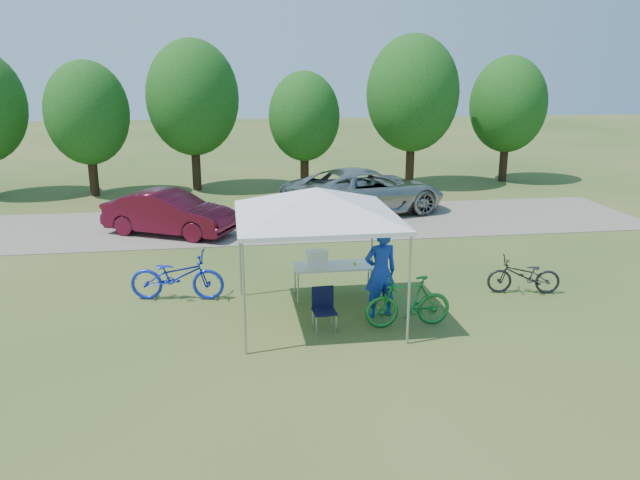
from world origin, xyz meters
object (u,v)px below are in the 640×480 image
object	(u,v)px
bike_green	(408,302)
cyclist	(381,272)
minivan	(365,191)
folding_chair	(324,305)
sedan	(169,213)
bike_blue	(177,276)
folding_table	(334,267)
bike_dark	(524,275)
cooler	(317,258)

from	to	relation	value
bike_green	cyclist	bearing A→B (deg)	-147.32
minivan	folding_chair	bearing A→B (deg)	144.39
sedan	cyclist	bearing A→B (deg)	-119.23
cyclist	bike_blue	size ratio (longest dim) A/B	0.93
folding_table	folding_chair	bearing A→B (deg)	-106.36
bike_dark	minivan	bearing A→B (deg)	-156.04
folding_chair	bike_green	size ratio (longest dim) A/B	0.49
folding_chair	bike_dark	bearing A→B (deg)	12.14
minivan	cyclist	bearing A→B (deg)	150.97
minivan	sedan	world-z (taller)	minivan
cyclist	bike_green	world-z (taller)	cyclist
bike_blue	minivan	distance (m)	9.49
bike_dark	sedan	xyz separation A→B (m)	(-8.38, 6.41, 0.26)
bike_green	bike_dark	distance (m)	3.45
folding_table	bike_blue	xyz separation A→B (m)	(-3.46, 0.35, -0.16)
cooler	sedan	world-z (taller)	sedan
folding_chair	sedan	size ratio (longest dim) A/B	0.21
folding_table	bike_green	size ratio (longest dim) A/B	1.04
bike_dark	sedan	distance (m)	10.55
bike_blue	minivan	size ratio (longest dim) A/B	0.36
cooler	bike_blue	distance (m)	3.11
cooler	cyclist	distance (m)	1.68
minivan	bike_green	bearing A→B (deg)	154.05
bike_green	bike_dark	size ratio (longest dim) A/B	1.06
folding_chair	minivan	bearing A→B (deg)	69.82
folding_chair	folding_table	bearing A→B (deg)	70.49
bike_blue	bike_green	distance (m)	5.12
cyclist	bike_blue	world-z (taller)	cyclist
cooler	folding_table	bearing A→B (deg)	0.00
folding_table	cyclist	distance (m)	1.47
cooler	cyclist	world-z (taller)	cyclist
bike_blue	sedan	world-z (taller)	sedan
cooler	cyclist	xyz separation A→B (m)	(1.14, -1.24, 0.04)
bike_green	minivan	xyz separation A→B (m)	(1.25, 9.65, 0.30)
folding_table	cyclist	xyz separation A→B (m)	(0.74, -1.24, 0.26)
sedan	bike_dark	bearing A→B (deg)	-100.41
cyclist	minivan	bearing A→B (deg)	-109.14
bike_green	cooler	bearing A→B (deg)	-141.36
folding_table	cooler	xyz separation A→B (m)	(-0.40, -0.00, 0.22)
bike_green	bike_blue	bearing A→B (deg)	-116.87
folding_table	bike_blue	distance (m)	3.48
cooler	bike_dark	world-z (taller)	cooler
bike_blue	bike_dark	xyz separation A→B (m)	(7.76, -0.77, -0.11)
folding_chair	cyclist	xyz separation A→B (m)	(1.25, 0.50, 0.45)
minivan	sedan	bearing A→B (deg)	87.02
cyclist	bike_green	xyz separation A→B (m)	(0.42, -0.62, -0.43)
cyclist	sedan	xyz separation A→B (m)	(-4.83, 7.22, -0.27)
folding_chair	minivan	distance (m)	9.98
cooler	minivan	bearing A→B (deg)	70.21
cooler	sedan	bearing A→B (deg)	121.67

